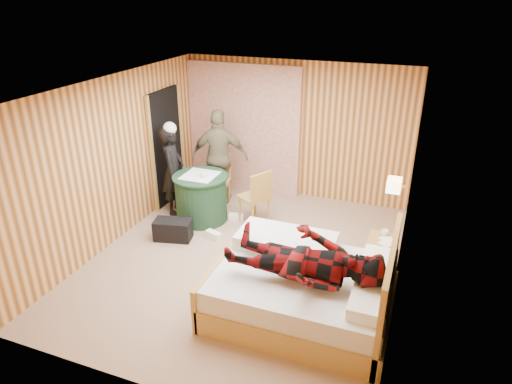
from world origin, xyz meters
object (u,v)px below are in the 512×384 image
at_px(woman_standing, 173,171).
at_px(man_on_bed, 305,250).
at_px(bed, 305,288).
at_px(nightstand, 381,257).
at_px(wall_lamp, 394,185).
at_px(duffel_bag, 173,230).
at_px(chair_far, 218,175).
at_px(chair_near, 257,194).
at_px(man_at_table, 220,157).
at_px(round_table, 201,197).

distance_m(woman_standing, man_on_bed, 3.55).
xyz_separation_m(bed, man_on_bed, (0.03, -0.23, 0.67)).
xyz_separation_m(nightstand, man_on_bed, (-0.73, -1.36, 0.73)).
bearing_deg(wall_lamp, duffel_bag, -174.60).
bearing_deg(nightstand, chair_far, 156.75).
xyz_separation_m(nightstand, woman_standing, (-3.61, 0.70, 0.50)).
distance_m(chair_near, man_at_table, 1.14).
xyz_separation_m(bed, duffel_bag, (-2.39, 0.96, -0.17)).
relative_size(nightstand, chair_near, 0.59).
relative_size(wall_lamp, chair_far, 0.28).
height_order(man_at_table, man_on_bed, man_on_bed).
bearing_deg(chair_near, round_table, -49.02).
bearing_deg(wall_lamp, nightstand, -108.17).
relative_size(wall_lamp, duffel_bag, 0.45).
relative_size(wall_lamp, man_at_table, 0.15).
bearing_deg(duffel_bag, round_table, 67.99).
xyz_separation_m(wall_lamp, man_at_table, (-3.08, 1.23, -0.44)).
xyz_separation_m(chair_far, man_at_table, (0.02, 0.05, 0.32)).
distance_m(man_at_table, man_on_bed, 3.56).
bearing_deg(duffel_bag, bed, -34.95).
bearing_deg(nightstand, woman_standing, 168.95).
distance_m(bed, chair_near, 2.34).
bearing_deg(round_table, chair_near, 11.69).
relative_size(bed, chair_near, 2.24).
bearing_deg(chair_far, bed, -59.79).
relative_size(round_table, man_at_table, 0.53).
height_order(nightstand, round_table, round_table).
bearing_deg(bed, chair_far, 133.23).
height_order(wall_lamp, nightstand, wall_lamp).
height_order(bed, woman_standing, woman_standing).
bearing_deg(chair_near, chair_far, -89.73).
bearing_deg(duffel_bag, nightstand, -10.07).
distance_m(wall_lamp, round_table, 3.24).
height_order(chair_near, man_at_table, man_at_table).
xyz_separation_m(man_at_table, man_on_bed, (2.30, -2.72, 0.14)).
distance_m(wall_lamp, duffel_bag, 3.40).
bearing_deg(duffel_bag, wall_lamp, -7.76).
relative_size(bed, duffel_bag, 3.68).
bearing_deg(chair_far, man_on_bed, -61.99).
xyz_separation_m(round_table, duffel_bag, (-0.12, -0.76, -0.25)).
height_order(bed, nightstand, bed).
height_order(round_table, duffel_bag, round_table).
xyz_separation_m(wall_lamp, bed, (-0.80, -1.26, -0.97)).
distance_m(wall_lamp, bed, 1.78).
xyz_separation_m(chair_near, woman_standing, (-1.51, -0.08, 0.23)).
xyz_separation_m(nightstand, chair_near, (-2.10, 0.78, 0.27)).
relative_size(duffel_bag, man_at_table, 0.33).
relative_size(bed, woman_standing, 1.37).
distance_m(nightstand, man_at_table, 3.38).
distance_m(round_table, chair_far, 0.73).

